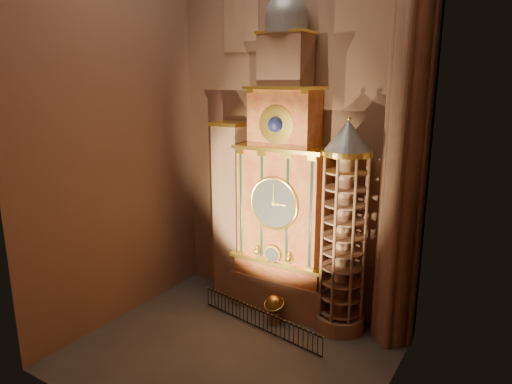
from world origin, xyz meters
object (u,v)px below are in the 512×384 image
Objects in this scene: portrait_tower at (231,211)px; celestial_globe at (274,307)px; stair_turret at (343,231)px; astronomical_clock at (283,192)px; iron_railing at (259,319)px.

portrait_tower is 6.49× the size of celestial_globe.
portrait_tower is 0.94× the size of stair_turret.
astronomical_clock is 6.64m from iron_railing.
astronomical_clock is at bearing -0.29° from portrait_tower.
portrait_tower is at bearing 143.52° from iron_railing.
iron_railing is (-3.40, -2.31, -4.71)m from stair_turret.
portrait_tower is (-3.40, 0.02, -1.53)m from astronomical_clock.
portrait_tower is at bearing 177.67° from stair_turret.
portrait_tower is at bearing 179.71° from astronomical_clock.
stair_turret is 6.25m from iron_railing.
celestial_globe is (-3.07, -1.38, -4.33)m from stair_turret.
celestial_globe is 1.05m from iron_railing.
portrait_tower is 6.33m from iron_railing.
stair_turret reaches higher than iron_railing.
celestial_globe is at bearing -23.46° from portrait_tower.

